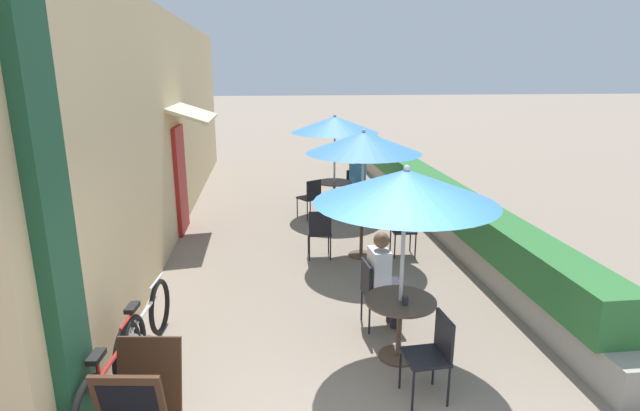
# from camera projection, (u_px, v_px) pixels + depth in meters

# --- Properties ---
(cafe_facade_wall) EXTENTS (0.98, 14.65, 4.20)m
(cafe_facade_wall) POSITION_uv_depth(u_px,v_px,m) (174.00, 124.00, 10.12)
(cafe_facade_wall) COLOR #D6B784
(cafe_facade_wall) RESTS_ON ground_plane
(planter_hedge) EXTENTS (0.60, 13.65, 1.01)m
(planter_hedge) POSITION_uv_depth(u_px,v_px,m) (422.00, 191.00, 11.13)
(planter_hedge) COLOR gray
(planter_hedge) RESTS_ON ground_plane
(patio_table_near) EXTENTS (0.79, 0.79, 0.71)m
(patio_table_near) POSITION_uv_depth(u_px,v_px,m) (400.00, 315.00, 5.53)
(patio_table_near) COLOR brown
(patio_table_near) RESTS_ON ground_plane
(patio_umbrella_near) EXTENTS (1.93, 1.93, 2.21)m
(patio_umbrella_near) POSITION_uv_depth(u_px,v_px,m) (406.00, 186.00, 5.14)
(patio_umbrella_near) COLOR #B7B7BC
(patio_umbrella_near) RESTS_ON ground_plane
(cafe_chair_near_left) EXTENTS (0.43, 0.43, 0.87)m
(cafe_chair_near_left) POSITION_uv_depth(u_px,v_px,m) (374.00, 288.00, 6.21)
(cafe_chair_near_left) COLOR black
(cafe_chair_near_left) RESTS_ON ground_plane
(seated_patron_near_left) EXTENTS (0.42, 0.36, 1.25)m
(seated_patron_near_left) POSITION_uv_depth(u_px,v_px,m) (383.00, 275.00, 6.19)
(seated_patron_near_left) COLOR #23232D
(seated_patron_near_left) RESTS_ON ground_plane
(cafe_chair_near_right) EXTENTS (0.43, 0.43, 0.87)m
(cafe_chair_near_right) POSITION_uv_depth(u_px,v_px,m) (433.00, 350.00, 4.85)
(cafe_chair_near_right) COLOR black
(cafe_chair_near_right) RESTS_ON ground_plane
(coffee_cup_near) EXTENTS (0.07, 0.07, 0.09)m
(coffee_cup_near) POSITION_uv_depth(u_px,v_px,m) (405.00, 301.00, 5.36)
(coffee_cup_near) COLOR #232328
(coffee_cup_near) RESTS_ON patio_table_near
(patio_table_mid) EXTENTS (0.79, 0.79, 0.71)m
(patio_table_mid) POSITION_uv_depth(u_px,v_px,m) (362.00, 227.00, 8.60)
(patio_table_mid) COLOR brown
(patio_table_mid) RESTS_ON ground_plane
(patio_umbrella_mid) EXTENTS (1.93, 1.93, 2.21)m
(patio_umbrella_mid) POSITION_uv_depth(u_px,v_px,m) (364.00, 143.00, 8.22)
(patio_umbrella_mid) COLOR #B7B7BC
(patio_umbrella_mid) RESTS_ON ground_plane
(cafe_chair_mid_left) EXTENTS (0.41, 0.41, 0.87)m
(cafe_chair_mid_left) POSITION_uv_depth(u_px,v_px,m) (320.00, 230.00, 8.48)
(cafe_chair_mid_left) COLOR black
(cafe_chair_mid_left) RESTS_ON ground_plane
(cafe_chair_mid_right) EXTENTS (0.41, 0.41, 0.87)m
(cafe_chair_mid_right) POSITION_uv_depth(u_px,v_px,m) (402.00, 225.00, 8.73)
(cafe_chair_mid_right) COLOR black
(cafe_chair_mid_right) RESTS_ON ground_plane
(coffee_cup_mid) EXTENTS (0.07, 0.07, 0.09)m
(coffee_cup_mid) POSITION_uv_depth(u_px,v_px,m) (362.00, 212.00, 8.71)
(coffee_cup_mid) COLOR white
(coffee_cup_mid) RESTS_ON patio_table_mid
(patio_table_far) EXTENTS (0.79, 0.79, 0.71)m
(patio_table_far) POSITION_uv_depth(u_px,v_px,m) (334.00, 190.00, 11.29)
(patio_table_far) COLOR brown
(patio_table_far) RESTS_ON ground_plane
(patio_umbrella_far) EXTENTS (1.93, 1.93, 2.21)m
(patio_umbrella_far) POSITION_uv_depth(u_px,v_px,m) (335.00, 125.00, 10.90)
(patio_umbrella_far) COLOR #B7B7BC
(patio_umbrella_far) RESTS_ON ground_plane
(cafe_chair_far_left) EXTENTS (0.55, 0.55, 0.87)m
(cafe_chair_far_left) POSITION_uv_depth(u_px,v_px,m) (356.00, 185.00, 11.79)
(cafe_chair_far_left) COLOR black
(cafe_chair_far_left) RESTS_ON ground_plane
(seated_patron_far_left) EXTENTS (0.49, 0.51, 1.25)m
(seated_patron_far_left) POSITION_uv_depth(u_px,v_px,m) (359.00, 178.00, 11.66)
(seated_patron_far_left) COLOR #23232D
(seated_patron_far_left) RESTS_ON ground_plane
(cafe_chair_far_right) EXTENTS (0.55, 0.55, 0.87)m
(cafe_chair_far_right) POSITION_uv_depth(u_px,v_px,m) (311.00, 196.00, 10.78)
(cafe_chair_far_right) COLOR black
(cafe_chair_far_right) RESTS_ON ground_plane
(bicycle_leaning) EXTENTS (0.22, 1.76, 0.79)m
(bicycle_leaning) POSITION_uv_depth(u_px,v_px,m) (114.00, 377.00, 4.68)
(bicycle_leaning) COLOR black
(bicycle_leaning) RESTS_ON ground_plane
(bicycle_second) EXTENTS (0.25, 1.74, 0.77)m
(bicycle_second) POSITION_uv_depth(u_px,v_px,m) (145.00, 327.00, 5.60)
(bicycle_second) COLOR black
(bicycle_second) RESTS_ON ground_plane
(menu_board) EXTENTS (0.64, 0.69, 0.87)m
(menu_board) POSITION_uv_depth(u_px,v_px,m) (142.00, 401.00, 4.25)
(menu_board) COLOR #422819
(menu_board) RESTS_ON ground_plane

